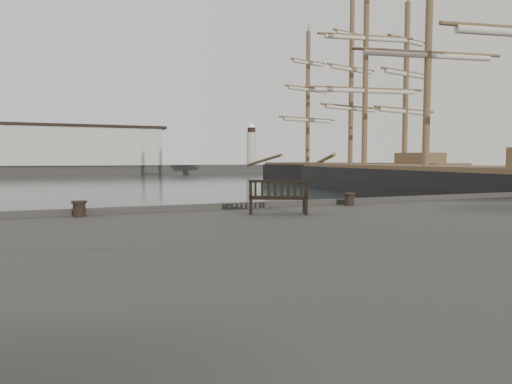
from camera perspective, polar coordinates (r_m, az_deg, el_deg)
ground at (r=14.85m, az=-5.04°, el=-8.11°), size 400.00×400.00×0.00m
breakwater at (r=105.87m, az=-22.55°, el=4.34°), size 140.00×9.50×12.20m
bench at (r=13.10m, az=2.77°, el=-1.45°), size 1.76×1.16×0.96m
bollard_left at (r=13.43m, az=-21.23°, el=-1.97°), size 0.54×0.54×0.43m
bollard_right at (r=15.88m, az=11.59°, el=-0.90°), size 0.45×0.45×0.43m
tall_ship_main at (r=38.84m, az=20.33°, el=0.29°), size 15.32×40.96×30.12m
tall_ship_far at (r=58.76m, az=11.66°, el=1.69°), size 12.26×29.85×25.02m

